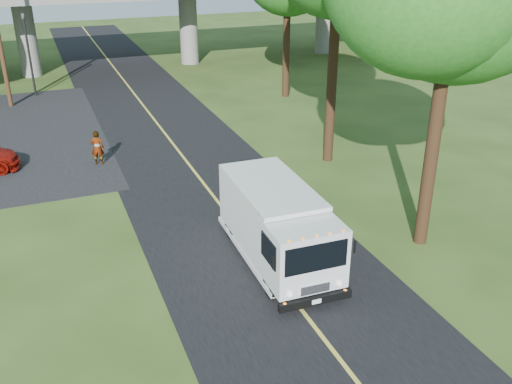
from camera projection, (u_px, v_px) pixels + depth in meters
ground at (286, 291)px, 16.94m from camera, size 120.00×120.00×0.00m
road at (193, 171)px, 25.38m from camera, size 7.00×90.00×0.02m
lane_line at (193, 170)px, 25.37m from camera, size 0.12×90.00×0.01m
overpass at (109, 8)px, 42.06m from camera, size 54.00×10.00×7.30m
traffic_signal at (28, 46)px, 35.55m from camera, size 0.18×0.22×5.20m
step_van at (277, 223)px, 17.95m from camera, size 2.31×5.96×2.48m
pedestrian at (97, 148)px, 25.77m from camera, size 0.67×0.53×1.61m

